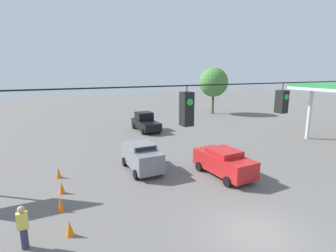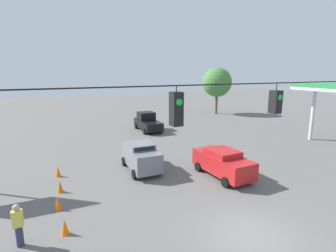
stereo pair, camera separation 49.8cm
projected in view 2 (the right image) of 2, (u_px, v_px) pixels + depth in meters
name	position (u px, v px, depth m)	size (l,w,h in m)	color
ground_plane	(251.00, 235.00, 11.26)	(140.00, 140.00, 0.00)	#605E5B
overhead_signal_span	(272.00, 139.00, 9.70)	(21.35, 0.38, 7.02)	#939399
sedan_red_crossing_near	(223.00, 162.00, 17.39)	(2.22, 4.62, 1.82)	red
sedan_grey_withflow_mid	(141.00, 156.00, 18.45)	(2.07, 4.21, 1.99)	slate
pickup_truck_black_oncoming_deep	(148.00, 122.00, 30.87)	(2.27, 5.04, 2.12)	black
traffic_cone_nearest	(65.00, 227.00, 11.23)	(0.35, 0.35, 0.70)	orange
traffic_cone_second	(58.00, 203.00, 13.22)	(0.35, 0.35, 0.70)	orange
traffic_cone_third	(60.00, 186.00, 15.16)	(0.35, 0.35, 0.70)	orange
traffic_cone_fourth	(58.00, 172.00, 17.41)	(0.35, 0.35, 0.70)	orange
pedestrian	(18.00, 225.00, 10.37)	(0.40, 0.28, 1.82)	#2D334C
tree_horizon_left	(217.00, 82.00, 42.08)	(4.69, 4.69, 7.46)	brown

